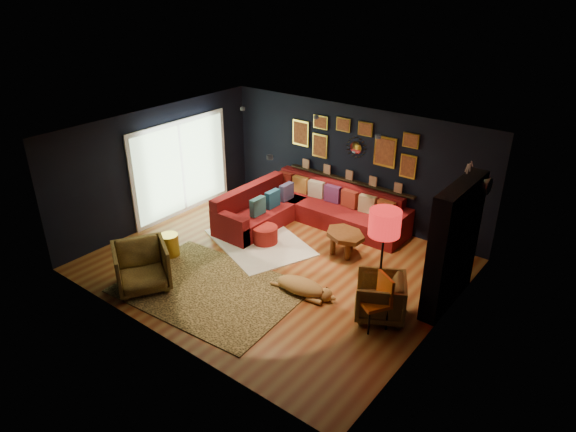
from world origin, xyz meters
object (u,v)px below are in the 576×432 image
Objects in this scene: pouf at (265,234)px; dog at (301,283)px; armchair_left at (141,265)px; orange_chair at (379,297)px; floor_lamp at (385,227)px; gold_stool at (170,245)px; armchair_right at (380,295)px; sectional at (304,210)px; coffee_table at (345,237)px.

dog reaches higher than pouf.
armchair_left reaches higher than orange_chair.
floor_lamp is (3.00, -0.61, 1.37)m from pouf.
floor_lamp is (4.17, 0.95, 1.34)m from gold_stool.
armchair_left is at bearing -104.40° from pouf.
orange_chair is (0.10, -0.24, 0.14)m from armchair_right.
orange_chair is 0.72× the size of dog.
coffee_table is (1.47, -0.62, 0.07)m from sectional.
gold_stool is (-4.27, -0.81, -0.17)m from armchair_right.
pouf is (-1.56, -0.62, -0.19)m from coffee_table.
armchair_right is 0.88× the size of orange_chair.
coffee_table is 1.19× the size of armchair_left.
gold_stool is 4.42m from orange_chair.
pouf is 3.35m from floor_lamp.
floor_lamp reaches higher than armchair_right.
orange_chair reaches higher than sectional.
floor_lamp reaches higher than armchair_left.
dog is (-1.39, -0.29, -0.18)m from armchair_right.
orange_chair reaches higher than coffee_table.
dog is (-1.29, -0.43, -1.35)m from floor_lamp.
gold_stool is at bearing -126.88° from pouf.
coffee_table is 2.07m from armchair_right.
coffee_table is 2.38× the size of gold_stool.
orange_chair is at bearing 7.39° from gold_stool.
dog is at bearing -106.39° from armchair_right.
sectional is at bearing -151.69° from armchair_right.
sectional is 2.80m from dog.
coffee_table reaches higher than pouf.
armchair_left is (-0.67, -2.61, 0.26)m from pouf.
pouf is 0.41× the size of dog.
orange_chair reaches higher than dog.
sectional is at bearing 147.41° from floor_lamp.
armchair_left is 4.19m from orange_chair.
gold_stool is at bearing -114.23° from sectional.
pouf is 0.58× the size of orange_chair.
pouf is 3.20m from armchair_right.
dog is at bearing -54.79° from sectional.
pouf is 0.56× the size of armchair_left.
armchair_left is at bearing -124.58° from coffee_table.
armchair_right is 1.18m from floor_lamp.
coffee_table is at bearing 38.66° from gold_stool.
sectional is 1.84× the size of floor_lamp.
gold_stool is at bearing -176.75° from dog.
gold_stool is at bearing -141.43° from orange_chair.
pouf is at bearing -94.15° from sectional.
orange_chair reaches higher than armchair_right.
coffee_table is 3.93m from armchair_left.
dog is at bearing -26.33° from armchair_left.
sectional is 1.60m from coffee_table.
dog is at bearing -84.95° from coffee_table.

